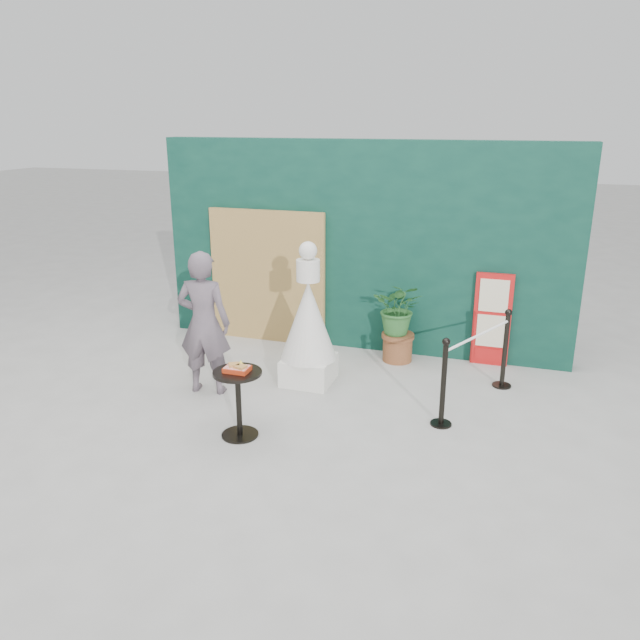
{
  "coord_description": "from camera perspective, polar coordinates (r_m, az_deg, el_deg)",
  "views": [
    {
      "loc": [
        2.17,
        -5.46,
        3.29
      ],
      "look_at": [
        0.0,
        1.2,
        1.0
      ],
      "focal_mm": 35.0,
      "sensor_mm": 36.0,
      "label": 1
    }
  ],
  "objects": [
    {
      "name": "ground",
      "position": [
        6.74,
        -3.23,
        -11.17
      ],
      "size": [
        60.0,
        60.0,
        0.0
      ],
      "primitive_type": "plane",
      "color": "#ADAAA5",
      "rests_on": "ground"
    },
    {
      "name": "back_wall",
      "position": [
        9.06,
        3.85,
        6.66
      ],
      "size": [
        6.0,
        0.3,
        3.0
      ],
      "primitive_type": "cube",
      "color": "#0A3028",
      "rests_on": "ground"
    },
    {
      "name": "bamboo_fence",
      "position": [
        9.41,
        -4.84,
        3.95
      ],
      "size": [
        1.8,
        0.08,
        2.0
      ],
      "primitive_type": "cube",
      "color": "tan",
      "rests_on": "ground"
    },
    {
      "name": "woman",
      "position": [
        7.72,
        -10.56,
        -0.29
      ],
      "size": [
        0.71,
        0.51,
        1.79
      ],
      "primitive_type": "imported",
      "rotation": [
        0.0,
        0.0,
        3.28
      ],
      "color": "#60525B",
      "rests_on": "ground"
    },
    {
      "name": "menu_board",
      "position": [
        8.83,
        15.44,
        0.01
      ],
      "size": [
        0.5,
        0.07,
        1.3
      ],
      "color": "red",
      "rests_on": "ground"
    },
    {
      "name": "statue",
      "position": [
        7.9,
        -1.06,
        -0.63
      ],
      "size": [
        0.72,
        0.72,
        1.85
      ],
      "color": "silver",
      "rests_on": "ground"
    },
    {
      "name": "cafe_table",
      "position": [
        6.71,
        -7.49,
        -6.67
      ],
      "size": [
        0.52,
        0.52,
        0.75
      ],
      "color": "black",
      "rests_on": "ground"
    },
    {
      "name": "food_basket",
      "position": [
        6.59,
        -7.56,
        -4.38
      ],
      "size": [
        0.26,
        0.19,
        0.11
      ],
      "color": "red",
      "rests_on": "cafe_table"
    },
    {
      "name": "planter",
      "position": [
        8.7,
        7.21,
        0.41
      ],
      "size": [
        0.68,
        0.59,
        1.15
      ],
      "color": "brown",
      "rests_on": "ground"
    },
    {
      "name": "stanchion_barrier",
      "position": [
        7.59,
        14.1,
        -4.09
      ],
      "size": [
        0.84,
        1.54,
        1.03
      ],
      "color": "black",
      "rests_on": "ground"
    }
  ]
}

